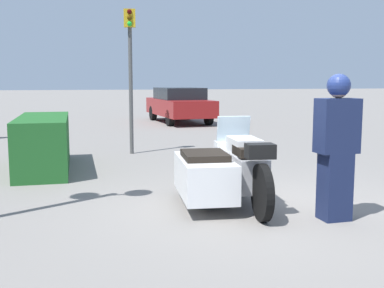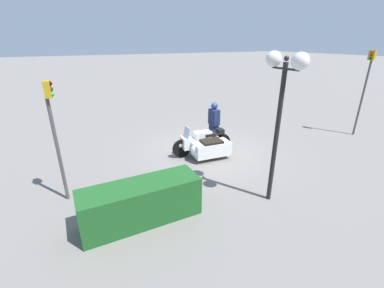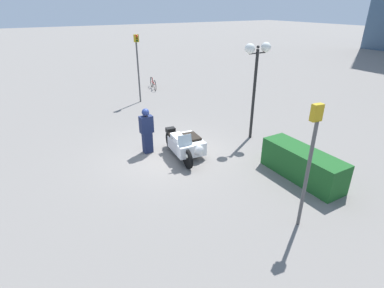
# 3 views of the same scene
# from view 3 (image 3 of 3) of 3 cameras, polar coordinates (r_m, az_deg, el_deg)

# --- Properties ---
(ground_plane) EXTENTS (160.00, 160.00, 0.00)m
(ground_plane) POSITION_cam_3_polar(r_m,az_deg,el_deg) (11.62, -4.48, -2.03)
(ground_plane) COLOR slate
(police_motorcycle) EXTENTS (2.44, 1.31, 1.18)m
(police_motorcycle) POSITION_cam_3_polar(r_m,az_deg,el_deg) (11.26, -1.07, -0.18)
(police_motorcycle) COLOR black
(police_motorcycle) RESTS_ON ground
(officer_rider) EXTENTS (0.31, 0.49, 1.78)m
(officer_rider) POSITION_cam_3_polar(r_m,az_deg,el_deg) (11.53, -8.63, 2.70)
(officer_rider) COLOR #192347
(officer_rider) RESTS_ON ground
(hedge_bush_curbside) EXTENTS (2.88, 0.91, 1.02)m
(hedge_bush_curbside) POSITION_cam_3_polar(r_m,az_deg,el_deg) (10.49, 20.24, -3.66)
(hedge_bush_curbside) COLOR #1E5623
(hedge_bush_curbside) RESTS_ON ground
(twin_lamp_post) EXTENTS (0.39, 1.20, 3.95)m
(twin_lamp_post) POSITION_cam_3_polar(r_m,az_deg,el_deg) (12.42, 12.21, 14.84)
(twin_lamp_post) COLOR black
(twin_lamp_post) RESTS_ON ground
(traffic_light_near) EXTENTS (0.22, 0.28, 3.29)m
(traffic_light_near) POSITION_cam_3_polar(r_m,az_deg,el_deg) (7.57, 21.67, -1.04)
(traffic_light_near) COLOR #4C4C4C
(traffic_light_near) RESTS_ON ground
(traffic_light_far) EXTENTS (0.23, 0.27, 3.80)m
(traffic_light_far) POSITION_cam_3_polar(r_m,az_deg,el_deg) (17.74, -10.32, 15.57)
(traffic_light_far) COLOR #4C4C4C
(traffic_light_far) RESTS_ON ground
(bicycle_parked) EXTENTS (1.72, 0.36, 0.75)m
(bicycle_parked) POSITION_cam_3_polar(r_m,az_deg,el_deg) (21.10, -7.42, 11.34)
(bicycle_parked) COLOR black
(bicycle_parked) RESTS_ON ground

